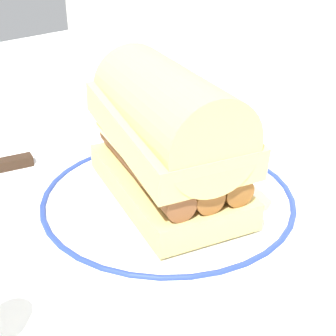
% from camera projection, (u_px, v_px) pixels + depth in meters
% --- Properties ---
extents(ground_plane, '(1.50, 1.50, 0.00)m').
position_uv_depth(ground_plane, '(159.00, 224.00, 0.48)').
color(ground_plane, white).
extents(plate, '(0.27, 0.27, 0.01)m').
position_uv_depth(plate, '(168.00, 201.00, 0.51)').
color(plate, white).
rests_on(plate, ground_plane).
extents(sausage_sandwich, '(0.20, 0.15, 0.13)m').
position_uv_depth(sausage_sandwich, '(168.00, 135.00, 0.47)').
color(sausage_sandwich, '#D6BC6B').
rests_on(sausage_sandwich, plate).
extents(butter_knife, '(0.05, 0.14, 0.01)m').
position_uv_depth(butter_knife, '(33.00, 160.00, 0.59)').
color(butter_knife, silver).
rests_on(butter_knife, ground_plane).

